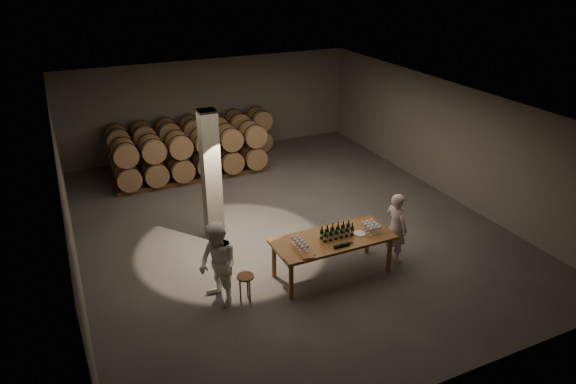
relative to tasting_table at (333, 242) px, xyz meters
name	(u,v)px	position (x,y,z in m)	size (l,w,h in m)	color
room	(211,176)	(-1.80, 2.70, 0.80)	(12.00, 12.00, 12.00)	#494745
tasting_table	(333,242)	(0.00, 0.00, 0.00)	(2.60, 1.10, 0.90)	brown
barrel_stack_back	(192,138)	(-0.96, 7.70, 0.03)	(5.48, 0.95, 1.57)	brown
barrel_stack_front	(192,154)	(-1.35, 6.30, 0.03)	(4.70, 0.95, 1.57)	brown
bottle_cluster	(337,232)	(0.09, 0.00, 0.22)	(0.73, 0.23, 0.32)	black
lying_bottles	(342,245)	(-0.01, -0.39, 0.14)	(0.45, 0.08, 0.08)	black
glass_cluster_left	(300,242)	(-0.80, -0.04, 0.22)	(0.19, 0.52, 0.17)	silver
glass_cluster_right	(371,225)	(0.90, -0.07, 0.24)	(0.31, 0.42, 0.19)	silver
plate	(360,233)	(0.61, -0.09, 0.11)	(0.27, 0.27, 0.02)	white
notebook_near	(308,256)	(-0.82, -0.44, 0.12)	(0.23, 0.19, 0.03)	#945A35
notebook_corner	(291,260)	(-1.18, -0.43, 0.12)	(0.23, 0.29, 0.03)	#945A35
pen	(312,256)	(-0.72, -0.45, 0.11)	(0.01, 0.01, 0.14)	black
stool	(246,280)	(-2.02, -0.08, -0.33)	(0.34, 0.34, 0.57)	brown
person_man	(396,227)	(1.57, -0.06, 0.03)	(0.60, 0.39, 1.64)	silver
person_woman	(218,265)	(-2.52, 0.06, 0.09)	(0.86, 0.67, 1.77)	white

